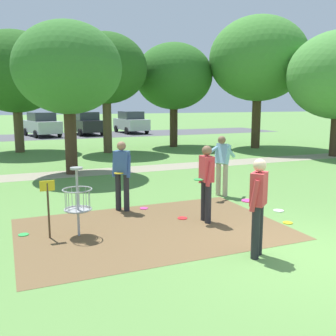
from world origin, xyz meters
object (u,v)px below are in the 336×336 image
Objects in this scene: player_throwing at (258,202)px; tree_mid_left at (258,59)px; tree_mid_right at (15,72)px; parked_car_center_left at (86,123)px; parked_car_leftmost at (42,124)px; frisbee_by_tee at (182,218)px; frisbee_far_right at (288,223)px; player_waiting_left at (206,179)px; player_foreground_watching at (122,172)px; tree_far_left at (106,69)px; frisbee_scattered_a at (23,235)px; frisbee_mid_grass at (144,208)px; tree_near_right at (174,77)px; player_waiting_right at (222,162)px; disc_golf_basket at (74,199)px; tree_near_left at (68,69)px; frisbee_far_left at (279,211)px; parked_car_center_right at (131,122)px.

player_throwing is 0.23× the size of tree_mid_left.
parked_car_center_left is at bearing 60.90° from tree_mid_right.
frisbee_by_tee is at bearing -87.72° from parked_car_leftmost.
frisbee_far_right is at bearing -31.14° from frisbee_by_tee.
player_waiting_left is at bearing -94.92° from parked_car_center_left.
tree_far_left is (2.41, 11.01, 3.33)m from player_foreground_watching.
frisbee_mid_grass is at bearing 17.49° from frisbee_scattered_a.
frisbee_by_tee is 15.04m from tree_near_right.
player_waiting_left is at bearing -58.78° from frisbee_mid_grass.
disc_golf_basket is at bearing -157.69° from player_waiting_right.
frisbee_scattered_a is (-3.42, 0.22, 0.00)m from frisbee_by_tee.
tree_near_left is at bearing -102.76° from parked_car_center_left.
disc_golf_basket is 0.19× the size of tree_mid_left.
tree_near_left is at bearing 113.28° from frisbee_far_right.
frisbee_scattered_a is at bearing 174.47° from frisbee_far_left.
player_foreground_watching is 8.31× the size of frisbee_mid_grass.
tree_mid_right is 1.42× the size of parked_car_center_left.
tree_near_right reaches higher than frisbee_mid_grass.
frisbee_far_right is (2.00, -1.21, 0.00)m from frisbee_by_tee.
parked_car_center_right is at bearing 73.26° from frisbee_mid_grass.
parked_car_center_left reaches higher than frisbee_far_left.
frisbee_mid_grass and frisbee_far_right have the same top height.
tree_near_right is at bearing 76.90° from frisbee_far_left.
frisbee_scattered_a is (-3.67, 2.71, -0.96)m from player_throwing.
player_throwing is at bearing -79.16° from tree_mid_right.
frisbee_far_right is (4.45, -0.97, -0.74)m from disc_golf_basket.
tree_mid_left is at bearing -75.83° from parked_car_center_right.
player_waiting_left is at bearing -86.84° from parked_car_leftmost.
tree_near_left is 17.81m from parked_car_center_left.
tree_mid_left is at bearing 48.30° from frisbee_by_tee.
frisbee_far_left is 0.05× the size of tree_near_left.
tree_mid_right is at bearing -119.10° from parked_car_center_left.
tree_near_left is at bearing 72.82° from frisbee_scattered_a.
player_waiting_left is 0.31× the size of tree_near_left.
tree_mid_left is (9.75, 10.94, 4.98)m from frisbee_by_tee.
tree_near_left reaches higher than frisbee_scattered_a.
player_waiting_left is 25.33m from parked_car_center_right.
parked_car_center_right is (5.06, 12.02, -3.38)m from tree_far_left.
tree_far_left reaches higher than frisbee_scattered_a.
tree_near_right is (5.62, 13.34, 4.07)m from frisbee_by_tee.
tree_mid_right is (-1.52, 7.43, 0.34)m from tree_near_left.
disc_golf_basket is 14.78m from tree_mid_right.
player_foreground_watching is 22.50m from parked_car_leftmost.
disc_golf_basket is at bearing -109.91° from parked_car_center_right.
player_waiting_left is at bearing -75.85° from tree_near_left.
parked_car_center_right is at bearing 104.17° from tree_mid_left.
tree_mid_left is at bearing 57.07° from frisbee_far_left.
frisbee_far_left is 24.28m from parked_car_leftmost.
player_foreground_watching is 6.23m from tree_near_left.
parked_car_center_left reaches higher than frisbee_mid_grass.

